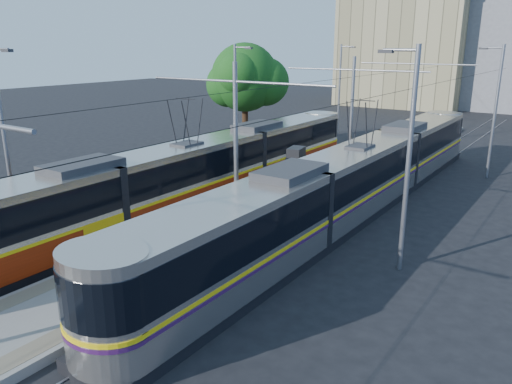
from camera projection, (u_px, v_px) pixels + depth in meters
The scene contains 12 objects.
ground at pixel (90, 299), 16.23m from camera, with size 160.00×160.00×0.00m, color black.
platform at pixel (327, 182), 29.61m from camera, with size 4.00×50.00×0.30m, color gray.
tactile_strip_left at pixel (306, 176), 30.36m from camera, with size 0.70×50.00×0.01m, color gray.
tactile_strip_right at pixel (350, 183), 28.78m from camera, with size 0.70×50.00×0.01m, color gray.
rails at pixel (327, 184), 29.65m from camera, with size 8.71×70.00×0.03m.
tram_left at pixel (188, 176), 24.68m from camera, with size 2.43×30.21×5.50m.
tram_right at pixel (358, 177), 24.01m from camera, with size 2.43×32.16×5.50m.
catenary at pixel (306, 113), 26.12m from camera, with size 9.20×70.00×7.00m.
street_lamps at pixel (358, 107), 31.63m from camera, with size 15.18×38.22×8.00m.
shelter at pixel (296, 171), 25.81m from camera, with size 0.95×1.31×2.62m.
tree at pixel (250, 79), 37.38m from camera, with size 5.61×5.18×8.15m.
building_left at pixel (408, 49), 66.96m from camera, with size 16.32×12.24×14.70m.
Camera 1 is at (12.72, -8.93, 7.97)m, focal length 35.00 mm.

